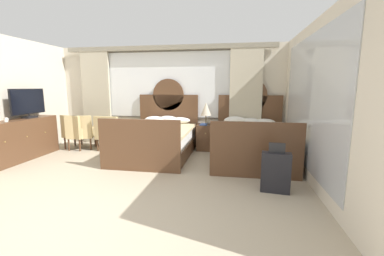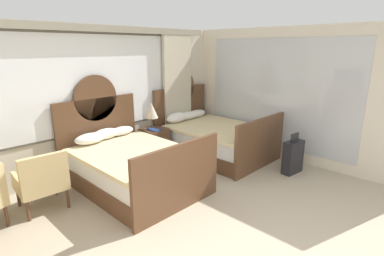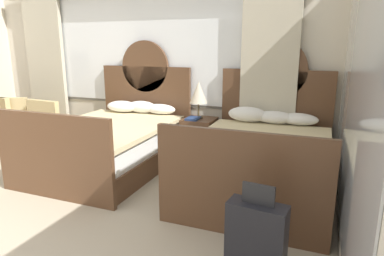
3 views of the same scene
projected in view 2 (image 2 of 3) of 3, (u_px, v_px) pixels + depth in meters
name	position (u px, v px, depth m)	size (l,w,h in m)	color
wall_back_window	(92.00, 96.00, 5.48)	(6.12, 0.22, 2.70)	beige
wall_right_mirror	(290.00, 95.00, 6.07)	(0.08, 4.78, 2.70)	beige
bed_near_window	(132.00, 165.00, 5.03)	(1.61, 2.26, 1.82)	brown
bed_near_mirror	(214.00, 138.00, 6.52)	(1.61, 2.26, 1.82)	brown
nightstand_between_beds	(154.00, 144.00, 6.28)	(0.47, 0.49, 0.66)	brown
table_lamp_on_nightstand	(151.00, 111.00, 6.09)	(0.27, 0.27, 0.56)	brown
book_on_nightstand	(154.00, 130.00, 6.08)	(0.18, 0.26, 0.03)	navy
armchair_by_window_left	(42.00, 180.00, 4.27)	(0.67, 0.67, 0.89)	tan
suitcase_on_floor	(293.00, 157.00, 5.58)	(0.45, 0.24, 0.78)	black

